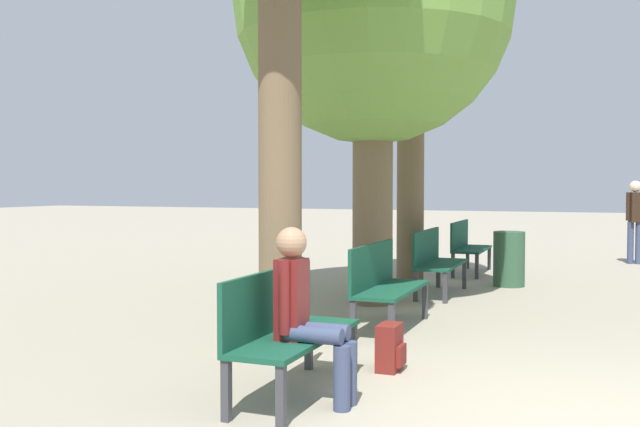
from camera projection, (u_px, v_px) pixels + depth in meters
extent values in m
cube|color=#144733|center=(297.00, 337.00, 5.51)|extent=(0.50, 1.58, 0.04)
cube|color=#144733|center=(270.00, 301.00, 5.58)|extent=(0.04, 1.58, 0.49)
cube|color=#38383D|center=(281.00, 397.00, 4.75)|extent=(0.06, 0.06, 0.43)
cube|color=#38383D|center=(353.00, 349.00, 6.14)|extent=(0.06, 0.06, 0.43)
cube|color=#38383D|center=(226.00, 390.00, 4.90)|extent=(0.06, 0.06, 0.43)
cube|color=#38383D|center=(309.00, 345.00, 6.29)|extent=(0.06, 0.06, 0.43)
cube|color=#144733|center=(392.00, 289.00, 8.03)|extent=(0.50, 1.58, 0.04)
cube|color=#144733|center=(372.00, 265.00, 8.10)|extent=(0.04, 1.58, 0.49)
cube|color=#38383D|center=(392.00, 323.00, 7.27)|extent=(0.06, 0.06, 0.43)
cube|color=#38383D|center=(425.00, 301.00, 8.66)|extent=(0.06, 0.06, 0.43)
cube|color=#38383D|center=(353.00, 321.00, 7.42)|extent=(0.06, 0.06, 0.43)
cube|color=#38383D|center=(392.00, 299.00, 8.81)|extent=(0.06, 0.06, 0.43)
cube|color=#144733|center=(442.00, 264.00, 10.55)|extent=(0.50, 1.58, 0.04)
cube|color=#144733|center=(426.00, 246.00, 10.62)|extent=(0.04, 1.58, 0.49)
cube|color=#38383D|center=(445.00, 288.00, 9.79)|extent=(0.06, 0.06, 0.43)
cube|color=#38383D|center=(464.00, 275.00, 11.18)|extent=(0.06, 0.06, 0.43)
cube|color=#38383D|center=(416.00, 286.00, 9.94)|extent=(0.06, 0.06, 0.43)
cube|color=#38383D|center=(438.00, 274.00, 11.33)|extent=(0.06, 0.06, 0.43)
cube|color=#144733|center=(472.00, 249.00, 13.07)|extent=(0.50, 1.58, 0.04)
cube|color=#144733|center=(460.00, 234.00, 13.14)|extent=(0.04, 1.58, 0.49)
cube|color=#38383D|center=(477.00, 267.00, 12.31)|extent=(0.06, 0.06, 0.43)
cube|color=#38383D|center=(489.00, 258.00, 13.70)|extent=(0.06, 0.06, 0.43)
cube|color=#38383D|center=(453.00, 266.00, 12.46)|extent=(0.06, 0.06, 0.43)
cube|color=#38383D|center=(468.00, 258.00, 13.85)|extent=(0.06, 0.06, 0.43)
cylinder|color=brown|center=(280.00, 137.00, 6.89)|extent=(0.42, 0.42, 4.18)
cylinder|color=brown|center=(373.00, 193.00, 9.73)|extent=(0.55, 0.55, 3.04)
sphere|color=olive|center=(373.00, 4.00, 9.63)|extent=(3.79, 3.79, 3.79)
cylinder|color=brown|center=(410.00, 185.00, 11.66)|extent=(0.44, 0.44, 3.27)
sphere|color=olive|center=(411.00, 38.00, 11.56)|extent=(2.72, 2.72, 2.72)
cylinder|color=#384260|center=(314.00, 335.00, 5.20)|extent=(0.43, 0.13, 0.13)
cylinder|color=#384260|center=(342.00, 378.00, 5.14)|extent=(0.13, 0.13, 0.47)
cylinder|color=#384260|center=(322.00, 331.00, 5.35)|extent=(0.43, 0.13, 0.13)
cylinder|color=#384260|center=(349.00, 373.00, 5.28)|extent=(0.13, 0.13, 0.47)
cube|color=maroon|center=(292.00, 299.00, 5.34)|extent=(0.20, 0.23, 0.61)
cylinder|color=maroon|center=(285.00, 297.00, 5.22)|extent=(0.09, 0.09, 0.55)
cylinder|color=maroon|center=(298.00, 293.00, 5.46)|extent=(0.09, 0.09, 0.55)
sphere|color=#A37A5B|center=(291.00, 242.00, 5.33)|extent=(0.23, 0.23, 0.23)
cube|color=maroon|center=(389.00, 347.00, 6.25)|extent=(0.18, 0.30, 0.41)
cube|color=maroon|center=(401.00, 355.00, 6.21)|extent=(0.04, 0.21, 0.18)
cylinder|color=#384260|center=(630.00, 243.00, 14.72)|extent=(0.13, 0.13, 0.87)
cylinder|color=#384260|center=(639.00, 243.00, 14.67)|extent=(0.13, 0.13, 0.87)
cube|color=black|center=(635.00, 207.00, 14.66)|extent=(0.26, 0.28, 0.61)
cylinder|color=black|center=(628.00, 206.00, 14.71)|extent=(0.09, 0.09, 0.58)
sphere|color=beige|center=(635.00, 186.00, 14.65)|extent=(0.23, 0.23, 0.23)
cylinder|color=#2D5138|center=(509.00, 259.00, 11.46)|extent=(0.50, 0.50, 0.88)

